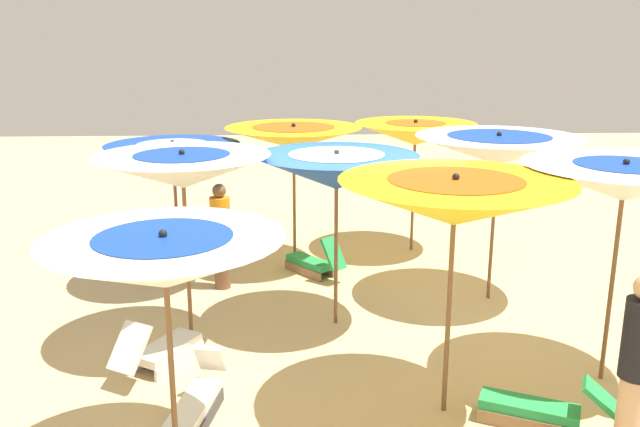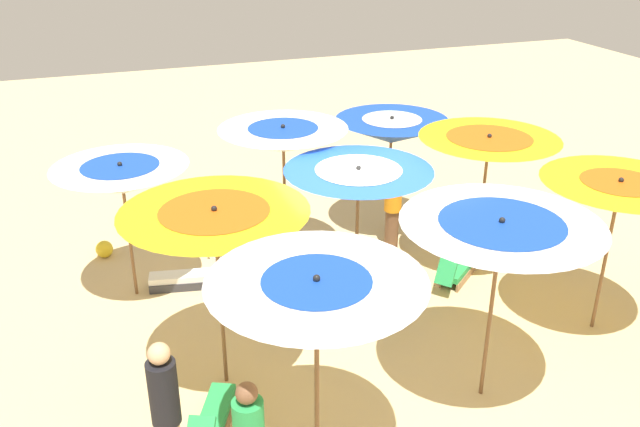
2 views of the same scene
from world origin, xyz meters
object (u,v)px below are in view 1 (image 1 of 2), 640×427
beach_umbrella_4 (336,171)px  lounger_2 (314,262)px  beach_umbrella_2 (415,134)px  beach_umbrella_8 (173,158)px  lounger_3 (160,349)px  lounger_1 (195,403)px  beach_umbrella_0 (624,182)px  beach_umbrella_1 (498,150)px  beachgoer_1 (221,235)px  beach_umbrella_7 (183,171)px  beachgoer_0 (637,366)px  beach_umbrella_6 (165,261)px  beach_umbrella_3 (455,201)px  beach_umbrella_5 (294,137)px  lounger_0 (541,408)px

beach_umbrella_4 → lounger_2: beach_umbrella_4 is taller
beach_umbrella_2 → beach_umbrella_8: size_ratio=1.05×
lounger_3 → lounger_1: bearing=-124.1°
beach_umbrella_0 → beach_umbrella_2: size_ratio=1.07×
beach_umbrella_0 → lounger_3: (-4.95, 0.46, -2.02)m
beach_umbrella_1 → beachgoer_1: bearing=171.5°
beach_umbrella_7 → beach_umbrella_0: bearing=-13.0°
beach_umbrella_2 → beachgoer_0: beach_umbrella_2 is taller
lounger_3 → beach_umbrella_6: bearing=-135.5°
beach_umbrella_3 → beach_umbrella_5: beach_umbrella_3 is taller
lounger_1 → lounger_3: 1.25m
beach_umbrella_0 → lounger_1: beach_umbrella_0 is taller
beach_umbrella_3 → lounger_1: bearing=-177.9°
lounger_3 → beach_umbrella_5: bearing=6.2°
beach_umbrella_0 → beachgoer_0: size_ratio=1.41×
beach_umbrella_6 → lounger_2: beach_umbrella_6 is taller
lounger_2 → beachgoer_1: beachgoer_1 is taller
beach_umbrella_0 → beach_umbrella_2: 4.87m
beach_umbrella_2 → beach_umbrella_4: size_ratio=1.00×
lounger_0 → beach_umbrella_2: bearing=-62.0°
beach_umbrella_2 → beachgoer_0: 6.31m
beach_umbrella_5 → beach_umbrella_6: size_ratio=1.07×
beachgoer_1 → beach_umbrella_5: bearing=-57.8°
beach_umbrella_1 → lounger_2: (-2.51, 1.08, -1.97)m
lounger_1 → beach_umbrella_2: bearing=160.9°
beachgoer_0 → beach_umbrella_3: bearing=-28.2°
beach_umbrella_0 → beach_umbrella_5: bearing=130.2°
beach_umbrella_5 → beach_umbrella_6: (-1.06, -5.46, -0.19)m
beach_umbrella_1 → beach_umbrella_8: size_ratio=1.09×
lounger_1 → beach_umbrella_6: bearing=6.9°
lounger_0 → lounger_2: (-2.07, 4.38, 0.02)m
beach_umbrella_1 → lounger_3: (-4.36, -1.92, -1.96)m
beach_umbrella_6 → beach_umbrella_7: (-0.24, 2.53, 0.24)m
beachgoer_1 → beachgoer_0: bearing=-149.0°
beach_umbrella_4 → lounger_1: bearing=-124.0°
lounger_3 → beachgoer_0: size_ratio=0.70×
beach_umbrella_3 → lounger_0: beach_umbrella_3 is taller
beach_umbrella_1 → beach_umbrella_7: size_ratio=1.00×
beach_umbrella_1 → beach_umbrella_6: bearing=-135.3°
beach_umbrella_6 → lounger_0: 3.88m
beach_umbrella_6 → beach_umbrella_0: bearing=17.9°
lounger_1 → beachgoer_1: bearing=-167.7°
beach_umbrella_2 → lounger_1: bearing=-120.0°
beach_umbrella_2 → beach_umbrella_4: beach_umbrella_4 is taller
beach_umbrella_6 → lounger_0: (3.43, 0.53, -1.74)m
beach_umbrella_3 → lounger_3: size_ratio=1.99×
beach_umbrella_3 → beachgoer_0: beach_umbrella_3 is taller
lounger_3 → beachgoer_1: (0.46, 2.50, 0.61)m
lounger_0 → lounger_2: bearing=-39.7°
beach_umbrella_3 → beach_umbrella_6: bearing=-161.2°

